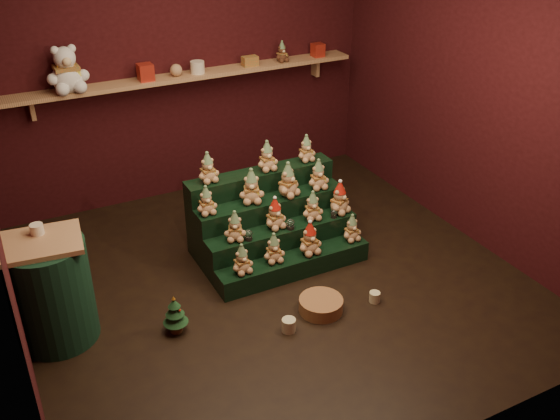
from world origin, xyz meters
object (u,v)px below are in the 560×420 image
mug_left (289,325)px  mug_right (375,297)px  mini_christmas_tree (175,314)px  wicker_basket (321,305)px  white_bear (65,63)px  brown_bear (282,52)px  riser_tier_front (294,265)px  side_table (51,291)px  snow_globe_b (290,224)px  snow_globe_a (248,235)px  snow_globe_c (334,214)px

mug_left → mug_right: mug_left is taller
mug_right → mini_christmas_tree: bearing=166.1°
wicker_basket → white_bear: 3.12m
mug_right → wicker_basket: 0.46m
mini_christmas_tree → brown_bear: bearing=46.5°
riser_tier_front → wicker_basket: bearing=-95.5°
side_table → mug_left: 1.77m
white_bear → side_table: bearing=-110.3°
snow_globe_b → mini_christmas_tree: snow_globe_b is taller
snow_globe_a → mug_right: 1.16m
riser_tier_front → wicker_basket: riser_tier_front is taller
mug_left → brown_bear: 3.09m
mug_right → snow_globe_b: bearing=113.5°
white_bear → mug_left: bearing=-70.0°
snow_globe_a → mug_right: bearing=-47.1°
mini_christmas_tree → mug_right: bearing=-13.9°
snow_globe_b → brown_bear: (0.78, 1.67, 1.02)m
mug_left → snow_globe_a: bearing=86.9°
snow_globe_a → wicker_basket: size_ratio=0.27×
mug_right → brown_bear: size_ratio=0.42×
mini_christmas_tree → wicker_basket: (1.11, -0.29, -0.10)m
snow_globe_b → mug_right: 0.95m
mini_christmas_tree → brown_bear: 3.16m
snow_globe_a → side_table: 1.61m
mini_christmas_tree → mug_right: size_ratio=3.68×
riser_tier_front → brown_bear: bearing=65.7°
snow_globe_c → mug_left: 1.25m
snow_globe_a → mug_right: (0.75, -0.81, -0.36)m
riser_tier_front → mini_christmas_tree: bearing=-167.3°
side_table → mug_left: bearing=-18.8°
snow_globe_c → mug_right: (-0.09, -0.81, -0.36)m
snow_globe_b → white_bear: (-1.40, 1.67, 1.18)m
snow_globe_a → snow_globe_c: size_ratio=1.23×
snow_globe_c → wicker_basket: 0.96m
mug_left → brown_bear: bearing=63.8°
mug_left → brown_bear: size_ratio=0.51×
snow_globe_a → mug_right: size_ratio=1.08×
snow_globe_a → snow_globe_b: size_ratio=0.99×
snow_globe_c → mug_right: size_ratio=0.88×
snow_globe_c → wicker_basket: (-0.54, -0.71, -0.34)m
side_table → snow_globe_b: bearing=8.6°
riser_tier_front → snow_globe_b: size_ratio=14.55×
snow_globe_c → mug_left: bearing=-137.4°
mug_right → snow_globe_c: bearing=83.6°
snow_globe_c → mini_christmas_tree: (-1.65, -0.42, -0.24)m
mug_right → wicker_basket: size_ratio=0.25×
riser_tier_front → side_table: size_ratio=1.65×
snow_globe_b → white_bear: bearing=130.0°
white_bear → mug_right: bearing=-55.8°
snow_globe_b → mug_left: (-0.44, -0.81, -0.35)m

